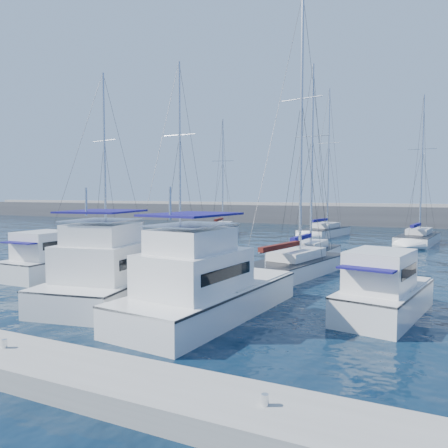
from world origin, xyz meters
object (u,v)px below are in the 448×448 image
at_px(motor_yacht_stbd_inner, 205,290).
at_px(sailboat_back_b, 324,231).
at_px(motor_yacht_stbd_outer, 383,294).
at_px(sailboat_back_c, 418,239).
at_px(sailboat_mid_c, 307,255).
at_px(motor_yacht_port_inner, 113,276).
at_px(sailboat_mid_a, 98,253).
at_px(sailboat_back_a, 221,231).
at_px(sailboat_mid_d, 293,267).
at_px(motor_yacht_port_outer, 50,261).
at_px(sailboat_mid_b, 175,256).

height_order(motor_yacht_stbd_inner, sailboat_back_b, sailboat_back_b).
xyz_separation_m(motor_yacht_stbd_outer, sailboat_back_c, (0.58, 28.69, -0.42)).
xyz_separation_m(motor_yacht_stbd_inner, sailboat_mid_c, (0.15, 15.72, -0.61)).
height_order(motor_yacht_port_inner, sailboat_mid_a, sailboat_mid_a).
bearing_deg(motor_yacht_stbd_outer, sailboat_mid_a, 172.42).
distance_m(sailboat_back_a, sailboat_back_b, 12.23).
bearing_deg(motor_yacht_stbd_inner, sailboat_mid_a, 150.80).
relative_size(motor_yacht_port_inner, sailboat_mid_d, 0.54).
distance_m(motor_yacht_port_outer, motor_yacht_stbd_inner, 13.00).
relative_size(sailboat_mid_c, sailboat_back_a, 1.03).
relative_size(motor_yacht_port_outer, sailboat_back_c, 0.40).
bearing_deg(sailboat_mid_b, motor_yacht_stbd_inner, -50.48).
height_order(motor_yacht_port_outer, sailboat_mid_a, sailboat_mid_a).
xyz_separation_m(motor_yacht_stbd_inner, sailboat_back_a, (-14.60, 31.78, -0.62)).
bearing_deg(sailboat_mid_d, motor_yacht_port_outer, -140.91).
xyz_separation_m(motor_yacht_stbd_outer, sailboat_back_a, (-21.16, 28.64, -0.43)).
height_order(sailboat_back_a, sailboat_back_c, sailboat_back_c).
relative_size(sailboat_mid_a, sailboat_mid_b, 0.97).
height_order(motor_yacht_stbd_inner, sailboat_mid_a, sailboat_mid_a).
bearing_deg(sailboat_back_c, sailboat_mid_d, -99.34).
xyz_separation_m(sailboat_mid_b, sailboat_mid_d, (9.10, -0.92, 0.01)).
distance_m(motor_yacht_stbd_inner, sailboat_mid_a, 17.62).
relative_size(motor_yacht_port_inner, sailboat_mid_a, 0.66).
bearing_deg(motor_yacht_port_inner, motor_yacht_stbd_inner, -17.43).
bearing_deg(motor_yacht_stbd_inner, sailboat_mid_d, 92.13).
distance_m(motor_yacht_stbd_inner, sailboat_back_b, 35.94).
distance_m(motor_yacht_stbd_inner, sailboat_back_a, 34.98).
bearing_deg(motor_yacht_stbd_inner, sailboat_mid_c, 95.06).
bearing_deg(sailboat_back_a, sailboat_mid_d, -68.63).
relative_size(sailboat_mid_a, sailboat_mid_d, 0.82).
height_order(motor_yacht_port_outer, sailboat_mid_c, sailboat_mid_c).
bearing_deg(sailboat_mid_c, sailboat_mid_a, -155.40).
relative_size(motor_yacht_port_inner, motor_yacht_stbd_inner, 0.97).
distance_m(sailboat_mid_c, sailboat_back_c, 17.57).
distance_m(motor_yacht_stbd_inner, motor_yacht_stbd_outer, 7.28).
xyz_separation_m(motor_yacht_port_outer, motor_yacht_stbd_outer, (19.06, -0.47, -0.00)).
relative_size(motor_yacht_port_outer, sailboat_mid_d, 0.35).
bearing_deg(sailboat_mid_c, sailboat_back_a, 135.96).
distance_m(sailboat_mid_d, sailboat_back_b, 25.68).
bearing_deg(motor_yacht_port_inner, sailboat_back_a, 96.59).
relative_size(motor_yacht_port_outer, motor_yacht_port_inner, 0.64).
height_order(motor_yacht_port_outer, sailboat_back_b, sailboat_back_b).
bearing_deg(sailboat_back_c, motor_yacht_port_inner, -104.16).
bearing_deg(sailboat_back_b, sailboat_back_a, -150.60).
height_order(motor_yacht_port_outer, motor_yacht_stbd_inner, motor_yacht_stbd_inner).
xyz_separation_m(motor_yacht_stbd_inner, sailboat_mid_b, (-8.47, 11.31, -0.60)).
distance_m(motor_yacht_stbd_outer, sailboat_mid_d, 9.38).
distance_m(motor_yacht_port_inner, motor_yacht_stbd_outer, 12.09).
bearing_deg(motor_yacht_stbd_outer, sailboat_mid_c, 127.65).
xyz_separation_m(motor_yacht_port_outer, sailboat_back_a, (-2.11, 28.18, -0.43)).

